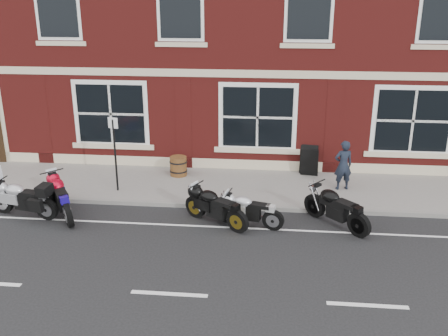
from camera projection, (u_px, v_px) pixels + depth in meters
The scene contains 12 objects.
ground at pixel (192, 229), 13.09m from camera, with size 80.00×80.00×0.00m, color black.
sidewalk at pixel (207, 186), 15.88m from camera, with size 30.00×3.00×0.12m, color slate.
kerb at pixel (200, 206), 14.40m from camera, with size 30.00×0.16×0.12m, color slate.
moto_touring_silver at pixel (22, 197), 13.71m from camera, with size 2.09×0.65×1.39m.
moto_sport_red at pixel (62, 195), 13.76m from camera, with size 1.38×1.98×1.03m.
moto_sport_black at pixel (215, 205), 13.22m from camera, with size 1.82×1.26×0.94m.
moto_sport_silver at pixel (248, 209), 13.14m from camera, with size 1.84×0.62×0.84m.
moto_naked_black at pixel (336, 206), 13.12m from camera, with size 1.58×1.70×0.98m.
pedestrian_left at pixel (343, 165), 15.20m from camera, with size 0.57×0.37×1.56m, color black.
a_board_sign at pixel (309, 161), 16.52m from camera, with size 0.58×0.39×0.97m, color black, non-canonical shape.
barrel_planter at pixel (178, 166), 16.52m from camera, with size 0.58×0.58×0.64m.
parking_sign at pixel (115, 149), 14.93m from camera, with size 0.32×0.11×2.29m.
Camera 1 is at (2.01, -11.67, 5.85)m, focal length 40.00 mm.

